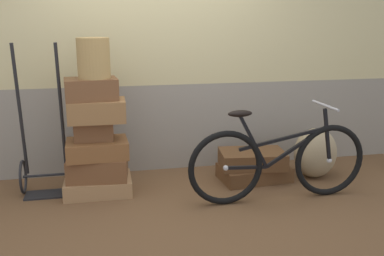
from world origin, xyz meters
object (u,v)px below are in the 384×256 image
object	(u,v)px
suitcase_4	(97,111)
burlap_sack	(315,153)
suitcase_7	(252,159)
luggage_trolley	(45,161)
suitcase_3	(94,130)
suitcase_5	(91,89)
suitcase_1	(98,168)
suitcase_2	(97,149)
suitcase_6	(254,173)
bicycle	(278,162)
suitcase_0	(98,185)
wicker_basket	(94,58)

from	to	relation	value
suitcase_4	burlap_sack	bearing A→B (deg)	0.76
suitcase_7	luggage_trolley	xyz separation A→B (m)	(-2.06, 0.12, 0.08)
suitcase_3	suitcase_5	size ratio (longest dim) A/B	0.76
suitcase_1	suitcase_2	xyz separation A→B (m)	(0.00, -0.00, 0.19)
suitcase_3	suitcase_6	distance (m)	1.70
suitcase_1	burlap_sack	size ratio (longest dim) A/B	1.05
luggage_trolley	bicycle	world-z (taller)	luggage_trolley
luggage_trolley	suitcase_2	bearing A→B (deg)	-15.32
bicycle	suitcase_6	bearing A→B (deg)	93.49
suitcase_6	burlap_sack	distance (m)	0.68
bicycle	suitcase_4	bearing A→B (deg)	162.84
suitcase_0	wicker_basket	world-z (taller)	wicker_basket
suitcase_6	suitcase_0	bearing A→B (deg)	175.97
suitcase_1	bicycle	xyz separation A→B (m)	(1.63, -0.50, 0.11)
suitcase_5	luggage_trolley	bearing A→B (deg)	161.91
burlap_sack	bicycle	xyz separation A→B (m)	(-0.62, -0.48, 0.10)
suitcase_3	suitcase_7	world-z (taller)	suitcase_3
suitcase_0	suitcase_1	distance (m)	0.18
suitcase_4	luggage_trolley	xyz separation A→B (m)	(-0.52, 0.14, -0.50)
suitcase_2	luggage_trolley	distance (m)	0.54
luggage_trolley	suitcase_5	bearing A→B (deg)	-12.99
suitcase_7	bicycle	distance (m)	0.54
suitcase_0	burlap_sack	distance (m)	2.26
suitcase_3	luggage_trolley	xyz separation A→B (m)	(-0.48, 0.11, -0.31)
suitcase_0	burlap_sack	xyz separation A→B (m)	(2.25, -0.03, 0.19)
bicycle	suitcase_1	bearing A→B (deg)	162.84
suitcase_4	suitcase_0	bearing A→B (deg)	153.62
suitcase_5	suitcase_6	size ratio (longest dim) A/B	0.67
suitcase_7	burlap_sack	size ratio (longest dim) A/B	1.23
wicker_basket	burlap_sack	xyz separation A→B (m)	(2.23, -0.04, -1.03)
suitcase_1	luggage_trolley	distance (m)	0.52
suitcase_3	wicker_basket	xyz separation A→B (m)	(0.03, -0.01, 0.67)
bicycle	suitcase_0	bearing A→B (deg)	162.65
suitcase_1	suitcase_5	bearing A→B (deg)	135.60
wicker_basket	suitcase_2	bearing A→B (deg)	-114.99
suitcase_5	suitcase_6	distance (m)	1.87
suitcase_0	suitcase_6	distance (m)	1.60
suitcase_4	luggage_trolley	size ratio (longest dim) A/B	0.36
suitcase_4	suitcase_5	bearing A→B (deg)	144.00
suitcase_3	suitcase_1	bearing A→B (deg)	-57.89
suitcase_4	suitcase_2	bearing A→B (deg)	164.11
suitcase_1	suitcase_4	world-z (taller)	suitcase_4
suitcase_4	suitcase_5	size ratio (longest dim) A/B	1.10
suitcase_3	suitcase_5	bearing A→B (deg)	-156.68
suitcase_0	suitcase_3	size ratio (longest dim) A/B	1.77
suitcase_2	suitcase_5	distance (m)	0.57
suitcase_7	wicker_basket	xyz separation A→B (m)	(-1.55, 0.00, 1.06)
luggage_trolley	burlap_sack	distance (m)	2.75
burlap_sack	bicycle	distance (m)	0.79
suitcase_4	suitcase_7	size ratio (longest dim) A/B	0.79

